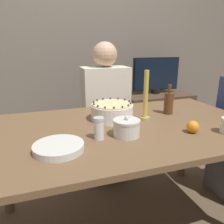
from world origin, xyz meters
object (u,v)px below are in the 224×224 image
at_px(sugar_shaker, 99,128).
at_px(person_man_blue_shirt, 105,121).
at_px(sugar_bowl, 127,128).
at_px(tv_monitor, 156,75).
at_px(bottle, 169,103).
at_px(cake, 112,111).
at_px(candle, 146,100).

distance_m(sugar_shaker, person_man_blue_shirt, 0.89).
bearing_deg(sugar_bowl, person_man_blue_shirt, 81.04).
bearing_deg(person_man_blue_shirt, tv_monitor, -150.00).
distance_m(bottle, tv_monitor, 1.07).
relative_size(cake, tv_monitor, 0.47).
height_order(sugar_shaker, tv_monitor, tv_monitor).
relative_size(sugar_bowl, sugar_shaker, 1.25).
bearing_deg(sugar_shaker, candle, 29.22).
bearing_deg(sugar_shaker, bottle, 24.93).
bearing_deg(tv_monitor, candle, -122.55).
height_order(candle, person_man_blue_shirt, person_man_blue_shirt).
distance_m(cake, tv_monitor, 1.29).
relative_size(candle, tv_monitor, 0.55).
relative_size(candle, bottle, 1.54).
relative_size(sugar_shaker, candle, 0.36).
height_order(candle, bottle, candle).
bearing_deg(cake, sugar_bowl, -92.76).
bearing_deg(bottle, sugar_bowl, -147.41).
bearing_deg(cake, sugar_shaker, -120.46).
bearing_deg(cake, candle, -20.79).
height_order(sugar_bowl, person_man_blue_shirt, person_man_blue_shirt).
bearing_deg(bottle, tv_monitor, 65.22).
bearing_deg(person_man_blue_shirt, sugar_bowl, 81.04).
xyz_separation_m(sugar_shaker, person_man_blue_shirt, (0.28, 0.81, -0.26)).
bearing_deg(person_man_blue_shirt, cake, 77.84).
bearing_deg(candle, sugar_shaker, -150.78).
bearing_deg(sugar_shaker, tv_monitor, 50.48).
bearing_deg(candle, bottle, 17.00).
distance_m(cake, sugar_shaker, 0.32).
xyz_separation_m(sugar_shaker, candle, (0.36, 0.20, 0.07)).
height_order(bottle, person_man_blue_shirt, person_man_blue_shirt).
xyz_separation_m(cake, sugar_bowl, (-0.01, -0.28, -0.01)).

